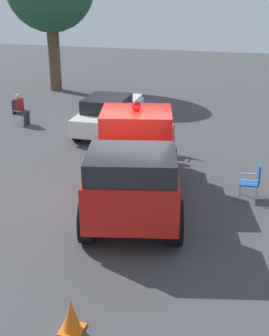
{
  "coord_description": "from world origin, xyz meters",
  "views": [
    {
      "loc": [
        3.31,
        -10.95,
        5.54
      ],
      "look_at": [
        0.4,
        -0.36,
        1.12
      ],
      "focal_mm": 49.34,
      "sensor_mm": 36.0,
      "label": 1
    }
  ],
  "objects_px": {
    "vintage_fire_truck": "(135,162)",
    "lawn_chair_near_truck": "(19,110)",
    "lawn_chair_by_car": "(167,138)",
    "spectator_seated": "(21,108)",
    "traffic_cone": "(71,316)",
    "lawn_chair_spare": "(254,179)",
    "classic_hot_rod": "(110,113)"
  },
  "relations": [
    {
      "from": "lawn_chair_by_car",
      "to": "spectator_seated",
      "type": "relative_size",
      "value": 0.79
    },
    {
      "from": "vintage_fire_truck",
      "to": "traffic_cone",
      "type": "distance_m",
      "value": 5.12
    },
    {
      "from": "lawn_chair_spare",
      "to": "lawn_chair_near_truck",
      "type": "bearing_deg",
      "value": 153.56
    },
    {
      "from": "lawn_chair_near_truck",
      "to": "lawn_chair_by_car",
      "type": "bearing_deg",
      "value": -16.35
    },
    {
      "from": "lawn_chair_near_truck",
      "to": "lawn_chair_by_car",
      "type": "xyz_separation_m",
      "value": [
        6.71,
        -1.97,
        0.0
      ]
    },
    {
      "from": "lawn_chair_by_car",
      "to": "traffic_cone",
      "type": "distance_m",
      "value": 9.05
    },
    {
      "from": "vintage_fire_truck",
      "to": "lawn_chair_by_car",
      "type": "relative_size",
      "value": 6.16
    },
    {
      "from": "vintage_fire_truck",
      "to": "lawn_chair_near_truck",
      "type": "bearing_deg",
      "value": 138.14
    },
    {
      "from": "traffic_cone",
      "to": "spectator_seated",
      "type": "bearing_deg",
      "value": 121.77
    },
    {
      "from": "lawn_chair_by_car",
      "to": "traffic_cone",
      "type": "xyz_separation_m",
      "value": [
        0.23,
        -9.04,
        -0.28
      ]
    },
    {
      "from": "lawn_chair_spare",
      "to": "traffic_cone",
      "type": "height_order",
      "value": "lawn_chair_spare"
    },
    {
      "from": "vintage_fire_truck",
      "to": "traffic_cone",
      "type": "relative_size",
      "value": 9.9
    },
    {
      "from": "lawn_chair_by_car",
      "to": "spectator_seated",
      "type": "bearing_deg",
      "value": 163.55
    },
    {
      "from": "lawn_chair_spare",
      "to": "traffic_cone",
      "type": "bearing_deg",
      "value": -114.21
    },
    {
      "from": "lawn_chair_near_truck",
      "to": "lawn_chair_spare",
      "type": "bearing_deg",
      "value": -26.44
    },
    {
      "from": "lawn_chair_by_car",
      "to": "lawn_chair_spare",
      "type": "bearing_deg",
      "value": -43.59
    },
    {
      "from": "vintage_fire_truck",
      "to": "classic_hot_rod",
      "type": "relative_size",
      "value": 1.43
    },
    {
      "from": "lawn_chair_spare",
      "to": "classic_hot_rod",
      "type": "bearing_deg",
      "value": 139.46
    },
    {
      "from": "classic_hot_rod",
      "to": "lawn_chair_spare",
      "type": "bearing_deg",
      "value": -40.54
    },
    {
      "from": "lawn_chair_near_truck",
      "to": "lawn_chair_by_car",
      "type": "distance_m",
      "value": 6.99
    },
    {
      "from": "lawn_chair_by_car",
      "to": "traffic_cone",
      "type": "relative_size",
      "value": 1.61
    },
    {
      "from": "vintage_fire_truck",
      "to": "lawn_chair_near_truck",
      "type": "relative_size",
      "value": 6.16
    },
    {
      "from": "vintage_fire_truck",
      "to": "spectator_seated",
      "type": "xyz_separation_m",
      "value": [
        -6.55,
        5.95,
        -0.5
      ]
    },
    {
      "from": "lawn_chair_spare",
      "to": "spectator_seated",
      "type": "height_order",
      "value": "spectator_seated"
    },
    {
      "from": "lawn_chair_near_truck",
      "to": "spectator_seated",
      "type": "xyz_separation_m",
      "value": [
        0.13,
        -0.03,
        0.11
      ]
    },
    {
      "from": "lawn_chair_near_truck",
      "to": "traffic_cone",
      "type": "bearing_deg",
      "value": -57.81
    },
    {
      "from": "classic_hot_rod",
      "to": "spectator_seated",
      "type": "xyz_separation_m",
      "value": [
        -3.86,
        -0.09,
        -0.05
      ]
    },
    {
      "from": "lawn_chair_near_truck",
      "to": "vintage_fire_truck",
      "type": "bearing_deg",
      "value": -41.86
    },
    {
      "from": "vintage_fire_truck",
      "to": "classic_hot_rod",
      "type": "xyz_separation_m",
      "value": [
        -2.69,
        6.05,
        -0.45
      ]
    },
    {
      "from": "traffic_cone",
      "to": "lawn_chair_spare",
      "type": "bearing_deg",
      "value": 65.79
    },
    {
      "from": "vintage_fire_truck",
      "to": "traffic_cone",
      "type": "bearing_deg",
      "value": -87.06
    },
    {
      "from": "lawn_chair_by_car",
      "to": "lawn_chair_near_truck",
      "type": "bearing_deg",
      "value": 163.65
    }
  ]
}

